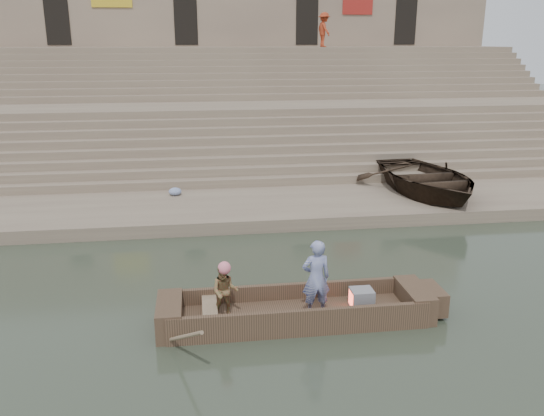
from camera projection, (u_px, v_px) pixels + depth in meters
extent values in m
plane|color=#2C3729|center=(292.00, 333.00, 11.08)|extent=(120.00, 120.00, 0.00)
cube|color=gray|center=(251.00, 208.00, 18.61)|extent=(32.00, 4.00, 0.40)
cube|color=gray|center=(234.00, 136.00, 25.38)|extent=(32.00, 3.00, 2.80)
cube|color=gray|center=(224.00, 95.00, 31.67)|extent=(32.00, 3.00, 5.20)
cube|color=gray|center=(245.00, 187.00, 20.70)|extent=(32.00, 0.50, 0.70)
cube|color=gray|center=(243.00, 180.00, 21.13)|extent=(32.00, 0.50, 1.00)
cube|color=gray|center=(242.00, 173.00, 21.56)|extent=(32.00, 0.50, 1.30)
cube|color=gray|center=(241.00, 166.00, 21.99)|extent=(32.00, 0.50, 1.60)
cube|color=gray|center=(240.00, 160.00, 22.42)|extent=(32.00, 0.50, 1.90)
cube|color=gray|center=(239.00, 154.00, 22.86)|extent=(32.00, 0.50, 2.20)
cube|color=gray|center=(238.00, 148.00, 23.29)|extent=(32.00, 0.50, 2.50)
cube|color=gray|center=(237.00, 143.00, 23.72)|extent=(32.00, 0.50, 2.80)
cube|color=gray|center=(231.00, 127.00, 26.99)|extent=(32.00, 0.50, 3.10)
cube|color=gray|center=(230.00, 122.00, 27.42)|extent=(32.00, 0.50, 3.40)
cube|color=gray|center=(230.00, 118.00, 27.86)|extent=(32.00, 0.50, 3.70)
cube|color=gray|center=(229.00, 114.00, 28.29)|extent=(32.00, 0.50, 4.00)
cube|color=gray|center=(228.00, 109.00, 28.72)|extent=(32.00, 0.50, 4.30)
cube|color=gray|center=(227.00, 105.00, 29.15)|extent=(32.00, 0.50, 4.60)
cube|color=gray|center=(227.00, 101.00, 29.58)|extent=(32.00, 0.50, 4.90)
cube|color=gray|center=(226.00, 98.00, 30.01)|extent=(32.00, 0.50, 5.20)
cube|color=gray|center=(219.00, 39.00, 34.60)|extent=(32.00, 5.00, 11.20)
cube|color=black|center=(57.00, 20.00, 30.80)|extent=(1.30, 0.18, 2.60)
cube|color=black|center=(186.00, 21.00, 31.72)|extent=(1.30, 0.18, 2.60)
cube|color=black|center=(307.00, 22.00, 32.65)|extent=(1.30, 0.18, 2.60)
cube|color=black|center=(405.00, 22.00, 33.44)|extent=(1.30, 0.18, 2.60)
cube|color=maroon|center=(358.00, 4.00, 32.69)|extent=(1.80, 0.10, 1.20)
cube|color=brown|center=(295.00, 316.00, 11.54)|extent=(5.00, 1.30, 0.22)
cube|color=brown|center=(301.00, 323.00, 10.90)|extent=(5.20, 0.12, 0.56)
cube|color=brown|center=(290.00, 296.00, 12.07)|extent=(5.20, 0.12, 0.56)
cube|color=brown|center=(170.00, 316.00, 11.14)|extent=(0.50, 1.30, 0.60)
cube|color=brown|center=(414.00, 300.00, 11.82)|extent=(0.50, 1.30, 0.60)
cube|color=brown|center=(432.00, 298.00, 11.86)|extent=(0.35, 0.90, 0.50)
cube|color=#937A5B|center=(210.00, 309.00, 11.22)|extent=(0.30, 1.20, 0.08)
cylinder|color=#937A5B|center=(176.00, 338.00, 10.31)|extent=(1.03, 2.10, 1.36)
sphere|color=pink|center=(224.00, 268.00, 10.97)|extent=(0.26, 0.26, 0.26)
imported|color=navy|center=(316.00, 278.00, 11.15)|extent=(0.61, 0.42, 1.60)
imported|color=#297B3A|center=(225.00, 291.00, 11.11)|extent=(0.60, 0.49, 1.13)
cube|color=slate|center=(362.00, 298.00, 11.63)|extent=(0.46, 0.42, 0.40)
cube|color=#E5593F|center=(352.00, 299.00, 11.60)|extent=(0.04, 0.34, 0.32)
imported|color=#2D2116|center=(427.00, 178.00, 19.49)|extent=(4.35, 5.73, 1.12)
imported|color=#9D341A|center=(324.00, 30.00, 30.53)|extent=(0.88, 1.28, 1.81)
ellipsoid|color=#3F5999|center=(175.00, 191.00, 19.40)|extent=(0.44, 0.44, 0.26)
ellipsoid|color=#3F5999|center=(401.00, 185.00, 20.28)|extent=(0.44, 0.44, 0.26)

